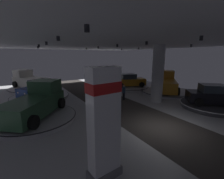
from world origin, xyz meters
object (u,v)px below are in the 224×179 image
at_px(display_car_far_right, 129,81).
at_px(display_platform_deep_right, 113,81).
at_px(display_platform_mid_left, 35,118).
at_px(display_platform_deep_left, 32,88).
at_px(visitor_walking_near, 113,104).
at_px(visitor_walking_far, 124,91).
at_px(column_right, 158,74).
at_px(pickup_truck_mid_left, 36,102).
at_px(display_platform_far_right, 129,87).
at_px(display_platform_far_left, 41,97).
at_px(display_car_near_right, 213,95).
at_px(pickup_truck_mid_right, 166,83).
at_px(display_platform_near_right, 212,105).
at_px(display_car_deep_right, 113,76).
at_px(pickup_truck_deep_left, 29,80).
at_px(display_car_far_left, 40,89).
at_px(display_platform_mid_right, 165,92).
at_px(brand_sign_pylon, 104,124).

bearing_deg(display_car_far_right, display_platform_deep_right, 80.12).
height_order(display_platform_mid_left, display_platform_deep_left, display_platform_mid_left).
relative_size(visitor_walking_near, visitor_walking_far, 1.00).
bearing_deg(display_platform_mid_left, column_right, -6.63).
distance_m(pickup_truck_mid_left, display_car_far_right, 13.05).
bearing_deg(display_platform_far_right, pickup_truck_mid_left, -158.27).
relative_size(display_car_far_right, visitor_walking_near, 2.87).
distance_m(display_platform_far_left, display_car_near_right, 16.90).
height_order(display_car_near_right, visitor_walking_near, display_car_near_right).
height_order(display_platform_far_right, display_car_far_right, display_car_far_right).
relative_size(pickup_truck_mid_right, display_platform_near_right, 1.01).
bearing_deg(display_platform_deep_left, column_right, -51.99).
distance_m(display_car_deep_right, visitor_walking_far, 11.34).
distance_m(display_platform_near_right, display_car_near_right, 0.92).
height_order(pickup_truck_mid_right, pickup_truck_deep_left, pickup_truck_mid_right).
distance_m(display_car_near_right, display_platform_deep_left, 21.15).
bearing_deg(pickup_truck_mid_left, pickup_truck_mid_right, 2.27).
relative_size(pickup_truck_mid_right, visitor_walking_far, 3.34).
distance_m(display_car_near_right, visitor_walking_far, 7.99).
distance_m(pickup_truck_mid_left, pickup_truck_deep_left, 11.67).
distance_m(display_platform_mid_left, display_platform_near_right, 14.62).
distance_m(pickup_truck_mid_left, display_platform_far_right, 13.11).
relative_size(display_platform_deep_right, visitor_walking_near, 3.79).
distance_m(display_platform_far_right, display_car_far_left, 11.24).
relative_size(column_right, display_platform_mid_right, 0.97).
xyz_separation_m(display_platform_deep_right, pickup_truck_mid_right, (1.31, -10.26, 1.10)).
height_order(display_platform_far_right, visitor_walking_far, visitor_walking_far).
bearing_deg(pickup_truck_mid_right, column_right, -151.47).
distance_m(brand_sign_pylon, display_platform_deep_left, 18.96).
height_order(column_right, brand_sign_pylon, column_right).
xyz_separation_m(display_platform_far_left, visitor_walking_far, (7.24, -5.32, 0.75)).
xyz_separation_m(display_platform_far_right, pickup_truck_mid_right, (2.32, -4.27, 1.04)).
height_order(display_car_far_left, display_platform_deep_left, display_car_far_left).
bearing_deg(display_car_far_right, visitor_walking_near, -134.31).
relative_size(display_car_far_right, display_car_near_right, 1.05).
bearing_deg(brand_sign_pylon, display_platform_mid_left, 103.08).
bearing_deg(pickup_truck_mid_left, pickup_truck_deep_left, 87.96).
relative_size(brand_sign_pylon, display_platform_deep_left, 0.74).
bearing_deg(display_platform_far_right, brand_sign_pylon, -130.95).
xyz_separation_m(display_platform_far_left, display_car_far_left, (0.03, 0.02, 0.88)).
height_order(display_car_deep_right, display_platform_near_right, display_car_deep_right).
bearing_deg(visitor_walking_near, pickup_truck_deep_left, 108.02).
relative_size(display_platform_deep_left, visitor_walking_far, 3.57).
relative_size(display_platform_deep_right, display_car_far_left, 1.34).
distance_m(display_platform_mid_left, display_car_far_left, 6.42).
bearing_deg(display_platform_mid_right, display_platform_deep_right, 95.84).
xyz_separation_m(column_right, display_platform_far_left, (-9.67, 7.49, -2.60)).
relative_size(display_platform_far_right, visitor_walking_near, 3.28).
distance_m(display_platform_far_right, pickup_truck_deep_left, 13.60).
xyz_separation_m(pickup_truck_mid_right, pickup_truck_deep_left, (-14.04, 11.09, -0.05)).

